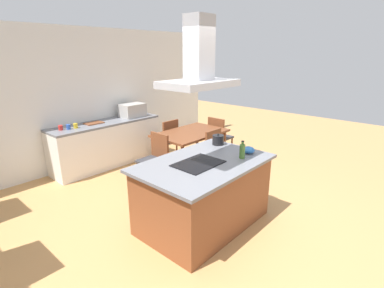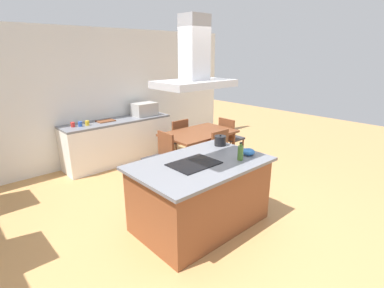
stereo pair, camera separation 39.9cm
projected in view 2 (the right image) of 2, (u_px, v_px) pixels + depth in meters
name	position (u px, v px, depth m)	size (l,w,h in m)	color
ground	(140.00, 187.00, 5.05)	(16.00, 16.00, 0.00)	tan
wall_back	(89.00, 98.00, 5.88)	(7.20, 0.10, 2.70)	white
kitchen_island	(200.00, 193.00, 3.86)	(1.75, 1.15, 0.90)	brown
cooktop	(194.00, 164.00, 3.65)	(0.60, 0.44, 0.01)	black
tea_kettle	(220.00, 141.00, 4.36)	(0.23, 0.17, 0.17)	black
olive_oil_bottle	(240.00, 153.00, 3.76)	(0.07, 0.07, 0.24)	#47722D
mixing_bowl	(248.00, 152.00, 3.95)	(0.17, 0.17, 0.09)	#2D6BB7
back_counter	(119.00, 141.00, 6.14)	(2.27, 0.62, 0.90)	white
countertop_microwave	(144.00, 109.00, 6.39)	(0.50, 0.38, 0.28)	#B2AFAA
coffee_mug_red	(73.00, 125.00, 5.43)	(0.08, 0.08, 0.09)	red
coffee_mug_blue	(80.00, 124.00, 5.48)	(0.08, 0.08, 0.09)	#2D56B2
coffee_mug_yellow	(87.00, 123.00, 5.55)	(0.08, 0.08, 0.09)	gold
cutting_board	(106.00, 121.00, 5.89)	(0.34, 0.24, 0.02)	brown
dining_table	(199.00, 136.00, 5.69)	(1.40, 0.90, 0.75)	brown
chair_facing_island	(224.00, 152.00, 5.27)	(0.42, 0.42, 0.89)	#333338
chair_at_left_end	(161.00, 154.00, 5.15)	(0.42, 0.42, 0.89)	#333338
chair_at_right_end	(229.00, 135.00, 6.33)	(0.42, 0.42, 0.89)	#333338
chair_facing_back_wall	(177.00, 137.00, 6.21)	(0.42, 0.42, 0.89)	#333338
range_hood	(194.00, 65.00, 3.29)	(0.90, 0.55, 0.78)	#ADADB2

